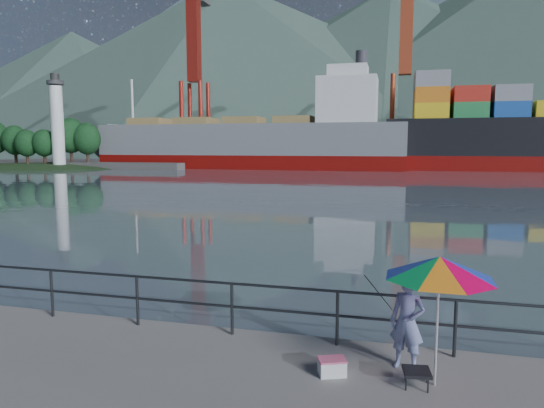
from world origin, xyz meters
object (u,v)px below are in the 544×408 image
(fisherman, at_px, (407,322))
(bulk_carrier, at_px, (260,142))
(cooler_bag, at_px, (332,368))
(beach_umbrella, at_px, (439,268))

(fisherman, distance_m, bulk_carrier, 73.20)
(fisherman, xyz_separation_m, cooler_bag, (-1.13, -0.53, -0.65))
(cooler_bag, bearing_deg, fisherman, 3.38)
(fisherman, relative_size, cooler_bag, 3.75)
(cooler_bag, bearing_deg, beach_umbrella, -19.27)
(bulk_carrier, bearing_deg, cooler_bag, -73.40)
(fisherman, xyz_separation_m, bulk_carrier, (-22.08, 69.71, 3.37))
(bulk_carrier, bearing_deg, beach_umbrella, -72.23)
(fisherman, height_order, cooler_bag, fisherman)
(fisherman, bearing_deg, beach_umbrella, -27.42)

